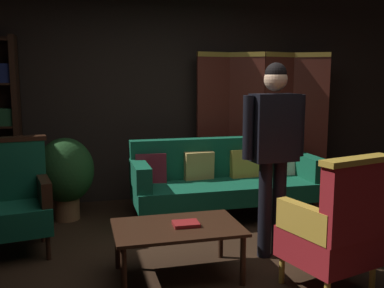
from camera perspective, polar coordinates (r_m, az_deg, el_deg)
name	(u,v)px	position (r m, az deg, el deg)	size (l,w,h in m)	color
ground_plane	(217,274)	(3.68, 3.23, -16.65)	(10.00, 10.00, 0.00)	black
back_wall	(161,92)	(5.72, -4.14, 6.86)	(7.20, 0.10, 2.80)	black
folding_screen	(262,124)	(5.75, 9.15, 2.64)	(1.69, 0.43, 1.90)	#5B2319
velvet_couch	(224,177)	(5.01, 4.24, -4.28)	(2.12, 0.78, 0.88)	black
coffee_table	(177,231)	(3.50, -1.93, -11.37)	(1.00, 0.64, 0.42)	black
armchair_gilt_accent	(335,228)	(3.38, 18.23, -10.45)	(0.71, 0.71, 1.04)	#B78E33
armchair_wing_left	(16,200)	(4.25, -22.07, -6.78)	(0.67, 0.67, 1.04)	black
standing_figure	(274,142)	(3.82, 10.66, 0.26)	(0.59, 0.25, 1.70)	black
potted_plant	(65,173)	(5.03, -16.24, -3.65)	(0.63, 0.63, 0.92)	brown
book_red_leather	(186,224)	(3.49, -0.80, -10.41)	(0.20, 0.16, 0.03)	maroon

